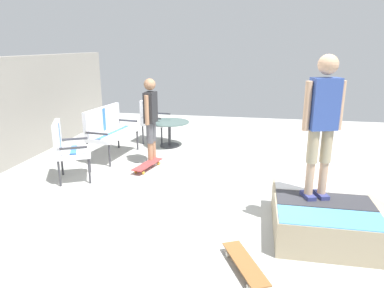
# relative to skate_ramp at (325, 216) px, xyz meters

# --- Properties ---
(ground_plane) EXTENTS (12.00, 12.00, 0.10)m
(ground_plane) POSITION_rel_skate_ramp_xyz_m (0.94, 1.48, -0.26)
(ground_plane) COLOR #A8A8A3
(skate_ramp) EXTENTS (1.40, 1.73, 0.43)m
(skate_ramp) POSITION_rel_skate_ramp_xyz_m (0.00, 0.00, 0.00)
(skate_ramp) COLOR tan
(skate_ramp) RESTS_ON ground_plane
(patio_bench) EXTENTS (1.31, 0.70, 1.02)m
(patio_bench) POSITION_rel_skate_ramp_xyz_m (2.39, 3.85, 0.40)
(patio_bench) COLOR #38383D
(patio_bench) RESTS_ON ground_plane
(patio_chair_near_house) EXTENTS (0.68, 0.62, 1.02)m
(patio_chair_near_house) POSITION_rel_skate_ramp_xyz_m (3.64, 3.30, 0.40)
(patio_chair_near_house) COLOR #38383D
(patio_chair_near_house) RESTS_ON ground_plane
(patio_chair_by_wall) EXTENTS (0.80, 0.77, 1.02)m
(patio_chair_by_wall) POSITION_rel_skate_ramp_xyz_m (1.02, 4.00, 0.40)
(patio_chair_by_wall) COLOR #38383D
(patio_chair_by_wall) RESTS_ON ground_plane
(patio_table) EXTENTS (0.90, 0.90, 0.57)m
(patio_table) POSITION_rel_skate_ramp_xyz_m (3.34, 2.81, 0.19)
(patio_table) COLOR #38383D
(patio_table) RESTS_ON ground_plane
(person_watching) EXTENTS (0.48, 0.25, 1.64)m
(person_watching) POSITION_rel_skate_ramp_xyz_m (2.11, 2.85, 0.74)
(person_watching) COLOR silver
(person_watching) RESTS_ON ground_plane
(person_skater) EXTENTS (0.31, 0.46, 1.71)m
(person_skater) POSITION_rel_skate_ramp_xyz_m (0.06, 0.13, 1.22)
(person_skater) COLOR navy
(person_skater) RESTS_ON skate_ramp
(skateboard_by_bench) EXTENTS (0.82, 0.39, 0.10)m
(skateboard_by_bench) POSITION_rel_skate_ramp_xyz_m (1.78, 2.84, -0.13)
(skateboard_by_bench) COLOR #B23838
(skateboard_by_bench) RESTS_ON ground_plane
(skateboard_spare) EXTENTS (0.81, 0.53, 0.10)m
(skateboard_spare) POSITION_rel_skate_ramp_xyz_m (-0.97, 0.93, -0.13)
(skateboard_spare) COLOR brown
(skateboard_spare) RESTS_ON ground_plane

